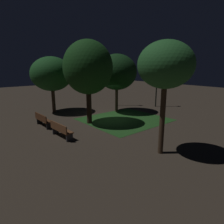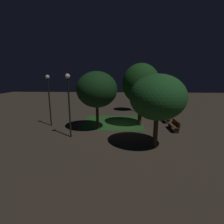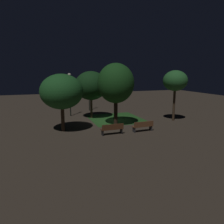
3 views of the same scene
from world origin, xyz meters
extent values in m
plane|color=#3D3328|center=(0.00, 0.00, 0.00)|extent=(60.00, 60.00, 0.00)
cube|color=#23511E|center=(0.91, 0.76, 0.01)|extent=(5.39, 5.85, 0.01)
cube|color=#512D19|center=(-1.35, -4.60, 0.45)|extent=(1.81, 0.53, 0.06)
cube|color=#512D19|center=(-1.35, -4.81, 0.68)|extent=(1.80, 0.11, 0.40)
cube|color=black|center=(-2.15, -4.62, 0.21)|extent=(0.09, 0.39, 0.42)
cube|color=black|center=(-0.55, -4.57, 0.21)|extent=(0.09, 0.39, 0.42)
cube|color=brown|center=(1.35, -4.60, 0.45)|extent=(1.82, 0.57, 0.06)
cube|color=brown|center=(1.36, -4.81, 0.68)|extent=(1.80, 0.15, 0.40)
cube|color=#2D2D33|center=(0.55, -4.64, 0.21)|extent=(0.10, 0.39, 0.42)
cube|color=#2D2D33|center=(2.15, -4.56, 0.21)|extent=(0.10, 0.39, 0.42)
cylinder|color=#38281C|center=(-1.42, 1.98, 1.27)|extent=(0.25, 0.25, 2.54)
ellipsoid|color=#143816|center=(-1.42, 1.98, 3.48)|extent=(3.42, 3.42, 3.03)
cylinder|color=#423021|center=(-4.92, -2.33, 1.18)|extent=(0.30, 0.30, 2.37)
ellipsoid|color=#1E5623|center=(-4.92, -2.33, 3.33)|extent=(3.51, 3.51, 2.90)
cylinder|color=#2D2116|center=(-0.03, -1.82, 1.49)|extent=(0.36, 0.36, 2.98)
ellipsoid|color=#194719|center=(-0.03, -1.82, 3.90)|extent=(3.35, 3.35, 3.62)
cylinder|color=#423021|center=(6.21, -1.96, 1.69)|extent=(0.24, 0.24, 3.39)
ellipsoid|color=#28662D|center=(6.21, -1.96, 4.05)|extent=(2.41, 2.41, 2.05)
cylinder|color=black|center=(-0.59, 6.47, 2.17)|extent=(0.12, 0.12, 4.35)
sphere|color=white|center=(-0.59, 6.47, 4.50)|extent=(0.36, 0.36, 0.36)
cylinder|color=black|center=(-3.39, 3.78, 2.22)|extent=(0.12, 0.12, 4.44)
sphere|color=#F2EDCC|center=(-3.39, 3.78, 4.59)|extent=(0.36, 0.36, 0.36)
camera|label=1|loc=(11.22, -9.13, 4.01)|focal=31.03mm
camera|label=2|loc=(-15.52, -0.04, 4.72)|focal=27.06mm
camera|label=3|loc=(-6.77, -20.23, 4.93)|focal=34.45mm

